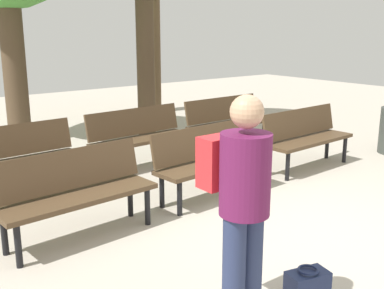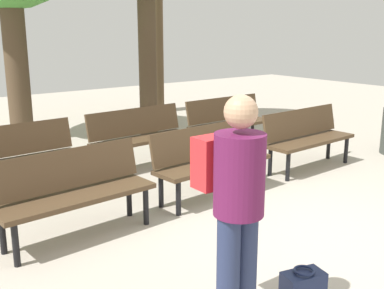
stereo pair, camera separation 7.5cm
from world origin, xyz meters
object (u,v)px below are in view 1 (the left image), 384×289
bench_r1_c0 (14,156)px  bench_r1_c1 (139,134)px  bench_r1_c2 (227,119)px  bench_r0_c2 (306,135)px  bench_r0_c1 (210,157)px  handbag (307,287)px  bench_r0_c0 (75,189)px  visitor_with_backpack (241,200)px  tree_0 (152,54)px

bench_r1_c0 → bench_r1_c1: size_ratio=1.00×
bench_r1_c0 → bench_r1_c2: size_ratio=1.00×
bench_r1_c0 → bench_r0_c2: bearing=-23.0°
bench_r0_c1 → handbag: 2.50m
bench_r1_c0 → bench_r0_c0: bearing=-89.4°
bench_r1_c0 → bench_r1_c1: (1.87, 0.12, 0.00)m
bench_r0_c0 → bench_r1_c1: (1.79, 1.72, 0.00)m
bench_r0_c2 → visitor_with_backpack: (-3.46, -2.22, 0.43)m
bench_r1_c1 → bench_r0_c2: bearing=-42.0°
tree_0 → bench_r0_c1: bearing=-116.6°
bench_r1_c0 → handbag: bench_r1_c0 is taller
handbag → bench_r1_c2: bearing=55.4°
bench_r0_c2 → bench_r1_c0: (-3.81, 1.44, 0.00)m
bench_r0_c2 → visitor_with_backpack: size_ratio=0.98×
bench_r1_c0 → bench_r1_c2: (3.68, 0.17, 0.00)m
bench_r0_c0 → bench_r0_c1: bearing=-1.2°
bench_r1_c1 → handbag: 4.04m
handbag → bench_r0_c1: bearing=67.4°
bench_r1_c2 → handbag: bench_r1_c2 is taller
bench_r0_c1 → tree_0: 6.23m
bench_r0_c1 → bench_r0_c2: same height
visitor_with_backpack → tree_0: bearing=-118.9°
bench_r1_c0 → visitor_with_backpack: 3.71m
bench_r0_c0 → visitor_with_backpack: visitor_with_backpack is taller
bench_r0_c1 → tree_0: tree_0 is taller
bench_r0_c0 → bench_r1_c2: same height
bench_r0_c1 → tree_0: size_ratio=0.57×
bench_r0_c1 → handbag: bearing=-116.4°
handbag → bench_r1_c1: bearing=76.7°
bench_r1_c0 → visitor_with_backpack: size_ratio=0.98×
bench_r0_c1 → tree_0: (2.76, 5.51, 0.92)m
bench_r1_c2 → tree_0: tree_0 is taller
bench_r1_c1 → bench_r0_c0: bearing=-139.4°
bench_r1_c0 → handbag: size_ratio=4.59×
tree_0 → bench_r1_c2: bearing=-104.3°
visitor_with_backpack → handbag: (0.60, -0.13, -0.80)m
bench_r0_c0 → bench_r0_c2: (3.73, 0.16, 0.00)m
bench_r1_c0 → tree_0: bearing=38.4°
bench_r0_c1 → bench_r0_c2: 1.91m
bench_r0_c0 → bench_r1_c0: bearing=89.0°
bench_r1_c1 → bench_r1_c2: size_ratio=1.01×
tree_0 → bench_r0_c2: bearing=-98.9°
bench_r1_c1 → tree_0: tree_0 is taller
bench_r0_c1 → visitor_with_backpack: visitor_with_backpack is taller
tree_0 → visitor_with_backpack: size_ratio=1.72×
bench_r1_c1 → visitor_with_backpack: size_ratio=0.98×
bench_r0_c2 → bench_r1_c2: (-0.13, 1.61, 0.00)m
bench_r0_c1 → bench_r1_c1: same height
bench_r0_c2 → bench_r1_c1: size_ratio=1.00×
bench_r1_c1 → tree_0: bearing=51.2°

